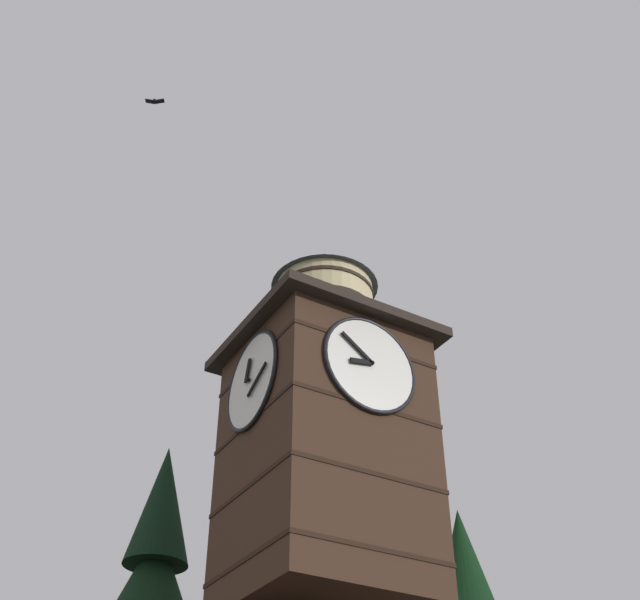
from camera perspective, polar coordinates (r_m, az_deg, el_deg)
name	(u,v)px	position (r m, az deg, el deg)	size (l,w,h in m)	color
clock_tower	(325,432)	(19.69, 0.34, -9.04)	(4.55, 4.55, 9.59)	#422B1E
flying_bird_high	(155,101)	(25.04, -11.28, 13.24)	(0.54, 0.40, 0.10)	black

